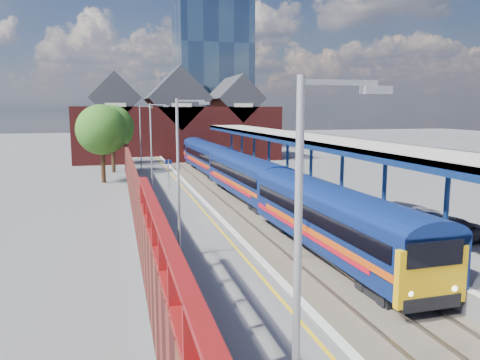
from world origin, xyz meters
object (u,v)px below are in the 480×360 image
object	(u,v)px
lamp_post_c	(153,143)
platform_sign	(169,169)
parked_car_silver	(408,215)
lamp_post_a	(306,277)
lamp_post_b	(181,168)
lamp_post_d	(142,133)
train	(224,163)
parked_car_dark	(452,230)
parked_car_blue	(411,217)

from	to	relation	value
lamp_post_c	platform_sign	distance (m)	3.34
lamp_post_c	parked_car_silver	bearing A→B (deg)	-47.66
lamp_post_a	lamp_post_c	world-z (taller)	same
parked_car_silver	lamp_post_c	bearing A→B (deg)	22.33
lamp_post_c	platform_sign	size ratio (longest dim) A/B	2.80
lamp_post_b	lamp_post_c	bearing A→B (deg)	90.00
lamp_post_a	lamp_post_d	size ratio (longest dim) A/B	1.00
lamp_post_b	parked_car_silver	size ratio (longest dim) A/B	1.64
lamp_post_a	lamp_post_b	bearing A→B (deg)	90.00
train	lamp_post_b	distance (m)	27.25
parked_car_dark	parked_car_blue	world-z (taller)	parked_car_dark
train	lamp_post_c	distance (m)	12.98
lamp_post_c	parked_car_blue	bearing A→B (deg)	-48.28
platform_sign	parked_car_dark	distance (m)	22.70
lamp_post_d	parked_car_dark	xyz separation A→B (m)	(13.03, -33.45, -3.31)
lamp_post_d	parked_car_blue	xyz separation A→B (m)	(12.83, -30.39, -3.34)
lamp_post_c	parked_car_blue	world-z (taller)	lamp_post_c
lamp_post_b	lamp_post_a	bearing A→B (deg)	-90.00
lamp_post_d	lamp_post_a	bearing A→B (deg)	-90.00
lamp_post_a	lamp_post_d	xyz separation A→B (m)	(0.00, 46.00, 0.00)
lamp_post_b	platform_sign	world-z (taller)	lamp_post_b
lamp_post_a	lamp_post_d	distance (m)	46.00
parked_car_dark	train	bearing A→B (deg)	-4.47
parked_car_dark	lamp_post_d	bearing A→B (deg)	6.12
lamp_post_b	parked_car_silver	distance (m)	13.40
train	parked_car_silver	size ratio (longest dim) A/B	15.48
platform_sign	train	bearing A→B (deg)	50.69
platform_sign	parked_car_silver	distance (m)	19.81
lamp_post_b	lamp_post_c	size ratio (longest dim) A/B	1.00
lamp_post_b	platform_sign	distance (m)	18.20
lamp_post_c	lamp_post_d	bearing A→B (deg)	90.00
parked_car_dark	parked_car_silver	bearing A→B (deg)	-12.16
lamp_post_c	lamp_post_d	distance (m)	16.00
lamp_post_c	lamp_post_d	world-z (taller)	same
parked_car_silver	lamp_post_d	bearing A→B (deg)	3.11
train	lamp_post_d	distance (m)	10.33
lamp_post_a	parked_car_dark	world-z (taller)	lamp_post_a
lamp_post_d	lamp_post_b	bearing A→B (deg)	-90.00
parked_car_silver	parked_car_blue	world-z (taller)	parked_car_silver
lamp_post_c	parked_car_dark	bearing A→B (deg)	-53.26
lamp_post_a	parked_car_silver	xyz separation A→B (m)	(12.85, 15.90, -3.29)
platform_sign	parked_car_dark	xyz separation A→B (m)	(11.66, -19.45, -1.01)
lamp_post_b	lamp_post_d	bearing A→B (deg)	90.00
lamp_post_d	platform_sign	bearing A→B (deg)	-84.44
parked_car_silver	parked_car_dark	distance (m)	3.35
platform_sign	lamp_post_c	bearing A→B (deg)	-124.26
lamp_post_d	parked_car_silver	distance (m)	32.90
lamp_post_b	parked_car_blue	distance (m)	13.36
lamp_post_a	lamp_post_c	bearing A→B (deg)	90.00
lamp_post_a	platform_sign	world-z (taller)	lamp_post_a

